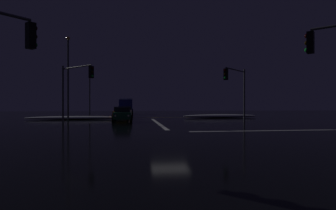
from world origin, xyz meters
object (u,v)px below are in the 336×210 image
(sedan_orange, at_px, (121,113))
(streetlamp_left_near, at_px, (68,72))
(sedan_blue, at_px, (123,111))
(traffic_signal_ne, at_px, (237,84))
(sedan_green, at_px, (123,114))
(box_truck, at_px, (126,105))
(traffic_signal_nw, at_px, (75,82))
(streetlamp_left_far, at_px, (90,86))
(sedan_silver, at_px, (126,112))

(sedan_orange, bearing_deg, streetlamp_left_near, -151.82)
(sedan_blue, bearing_deg, traffic_signal_ne, -60.27)
(sedan_green, distance_m, box_truck, 24.02)
(box_truck, height_order, traffic_signal_ne, traffic_signal_ne)
(sedan_orange, xyz_separation_m, traffic_signal_nw, (-3.74, -9.76, 3.10))
(traffic_signal_nw, distance_m, streetlamp_left_far, 22.74)
(sedan_blue, bearing_deg, sedan_silver, -84.39)
(box_truck, height_order, streetlamp_left_far, streetlamp_left_far)
(sedan_green, height_order, sedan_blue, same)
(streetlamp_left_far, bearing_deg, traffic_signal_nw, -84.65)
(sedan_green, bearing_deg, traffic_signal_nw, -137.71)
(sedan_green, xyz_separation_m, sedan_blue, (-0.54, 17.01, 0.00))
(sedan_blue, distance_m, traffic_signal_nw, 21.40)
(traffic_signal_ne, distance_m, streetlamp_left_far, 28.75)
(sedan_blue, distance_m, streetlamp_left_far, 7.39)
(sedan_blue, bearing_deg, traffic_signal_nw, -100.01)
(sedan_silver, bearing_deg, sedan_orange, -95.53)
(box_truck, bearing_deg, sedan_green, -89.56)
(sedan_silver, xyz_separation_m, streetlamp_left_near, (-6.37, -8.40, 4.77))
(sedan_orange, distance_m, box_truck, 18.11)
(sedan_silver, bearing_deg, traffic_signal_ne, -52.95)
(traffic_signal_ne, height_order, traffic_signal_nw, traffic_signal_nw)
(sedan_orange, height_order, traffic_signal_ne, traffic_signal_ne)
(sedan_silver, relative_size, traffic_signal_nw, 0.77)
(sedan_blue, relative_size, traffic_signal_nw, 0.77)
(box_truck, relative_size, streetlamp_left_near, 0.85)
(sedan_green, relative_size, streetlamp_left_near, 0.44)
(sedan_orange, height_order, box_truck, box_truck)
(sedan_orange, distance_m, streetlamp_left_near, 8.18)
(sedan_orange, height_order, sedan_silver, same)
(sedan_silver, bearing_deg, streetlamp_left_near, -127.17)
(sedan_silver, relative_size, box_truck, 0.52)
(sedan_blue, distance_m, box_truck, 7.06)
(sedan_green, height_order, traffic_signal_nw, traffic_signal_nw)
(traffic_signal_ne, bearing_deg, sedan_green, 161.34)
(sedan_green, height_order, traffic_signal_ne, traffic_signal_ne)
(sedan_orange, relative_size, sedan_silver, 1.00)
(traffic_signal_nw, bearing_deg, streetlamp_left_near, 107.74)
(sedan_green, distance_m, sedan_orange, 5.94)
(sedan_blue, bearing_deg, box_truck, 87.10)
(sedan_blue, bearing_deg, streetlamp_left_near, -112.16)
(sedan_silver, height_order, traffic_signal_nw, traffic_signal_nw)
(traffic_signal_nw, relative_size, streetlamp_left_far, 0.64)
(sedan_orange, height_order, streetlamp_left_far, streetlamp_left_far)
(sedan_orange, bearing_deg, streetlamp_left_far, 114.50)
(sedan_orange, xyz_separation_m, streetlamp_left_near, (-5.86, -3.14, 4.77))
(sedan_blue, height_order, box_truck, box_truck)
(sedan_green, relative_size, sedan_silver, 1.00)
(sedan_blue, bearing_deg, sedan_orange, -89.68)
(sedan_blue, height_order, streetlamp_left_near, streetlamp_left_near)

